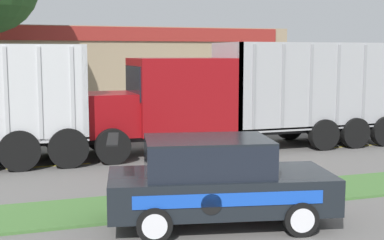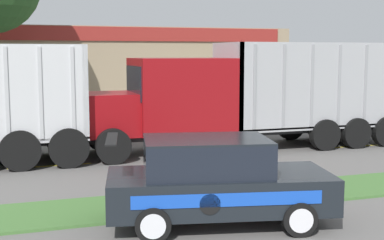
{
  "view_description": "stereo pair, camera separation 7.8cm",
  "coord_description": "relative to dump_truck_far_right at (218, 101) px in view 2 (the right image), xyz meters",
  "views": [
    {
      "loc": [
        -3.46,
        -4.5,
        3.28
      ],
      "look_at": [
        0.8,
        8.05,
        1.61
      ],
      "focal_mm": 50.0,
      "sensor_mm": 36.0,
      "label": 1
    },
    {
      "loc": [
        -3.39,
        -4.53,
        3.28
      ],
      "look_at": [
        0.8,
        8.05,
        1.61
      ],
      "focal_mm": 50.0,
      "sensor_mm": 36.0,
      "label": 2
    }
  ],
  "objects": [
    {
      "name": "grass_verge",
      "position": [
        -3.1,
        -5.84,
        -1.63
      ],
      "size": [
        120.0,
        1.92,
        0.06
      ],
      "primitive_type": "cube",
      "color": "#477538",
      "rests_on": "ground_plane"
    },
    {
      "name": "rally_car",
      "position": [
        -2.92,
        -7.39,
        -0.8
      ],
      "size": [
        4.52,
        2.62,
        1.72
      ],
      "color": "black",
      "rests_on": "ground_plane"
    },
    {
      "name": "centre_line_5",
      "position": [
        -0.2,
        -0.88,
        -1.66
      ],
      "size": [
        2.4,
        0.14,
        0.01
      ],
      "primitive_type": "cube",
      "color": "yellow",
      "rests_on": "ground_plane"
    },
    {
      "name": "centre_line_4",
      "position": [
        -5.6,
        -0.88,
        -1.66
      ],
      "size": [
        2.4,
        0.14,
        0.01
      ],
      "primitive_type": "cube",
      "color": "yellow",
      "rests_on": "ground_plane"
    },
    {
      "name": "store_building_backdrop",
      "position": [
        -7.09,
        20.01,
        0.75
      ],
      "size": [
        34.75,
        12.1,
        4.82
      ],
      "color": "#9E896B",
      "rests_on": "ground_plane"
    },
    {
      "name": "dump_truck_far_right",
      "position": [
        0.0,
        0.0,
        0.0
      ],
      "size": [
        11.25,
        2.67,
        3.63
      ],
      "color": "black",
      "rests_on": "ground_plane"
    },
    {
      "name": "centre_line_6",
      "position": [
        5.2,
        -0.88,
        -1.66
      ],
      "size": [
        2.4,
        0.14,
        0.01
      ],
      "primitive_type": "cube",
      "color": "yellow",
      "rests_on": "ground_plane"
    }
  ]
}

